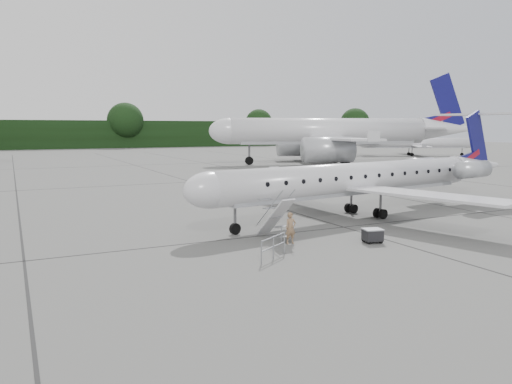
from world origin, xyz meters
name	(u,v)px	position (x,y,z in m)	size (l,w,h in m)	color
ground	(432,233)	(0.00, 0.00, 0.00)	(320.00, 320.00, 0.00)	#555553
treeline	(91,134)	(0.00, 130.00, 4.00)	(260.00, 4.00, 8.00)	black
main_regional_jet	(356,163)	(-0.78, 6.00, 3.58)	(27.90, 20.09, 7.15)	silver
airstair	(275,218)	(-8.61, 2.53, 1.12)	(0.85, 2.28, 2.24)	silver
passenger	(291,228)	(-8.41, 1.26, 0.81)	(0.59, 0.39, 1.61)	#88684A
safety_railing	(273,248)	(-10.59, -0.96, 0.50)	(2.20, 0.08, 1.00)	gray
baggage_cart	(373,235)	(-4.55, -0.42, 0.39)	(0.90, 0.73, 0.78)	black
bg_narrowbody	(328,118)	(25.59, 47.86, 7.40)	(41.20, 29.66, 14.79)	silver
bg_regional_right	(416,138)	(55.96, 59.63, 3.77)	(28.72, 20.68, 7.53)	silver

